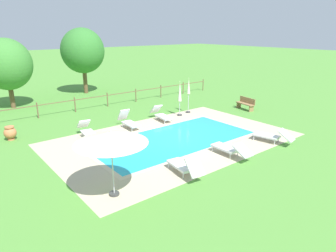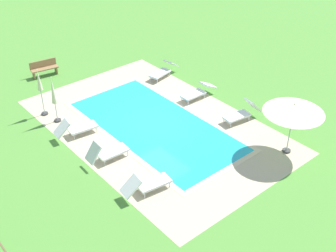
# 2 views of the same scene
# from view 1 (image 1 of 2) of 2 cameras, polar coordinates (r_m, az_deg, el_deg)

# --- Properties ---
(ground_plane) EXTENTS (160.00, 160.00, 0.00)m
(ground_plane) POSITION_cam_1_polar(r_m,az_deg,el_deg) (15.91, 0.97, -2.53)
(ground_plane) COLOR #518E38
(pool_deck_paving) EXTENTS (12.43, 7.93, 0.01)m
(pool_deck_paving) POSITION_cam_1_polar(r_m,az_deg,el_deg) (15.91, 0.97, -2.51)
(pool_deck_paving) COLOR #BCAD8E
(pool_deck_paving) RESTS_ON ground
(swimming_pool_water) EXTENTS (8.55, 4.06, 0.01)m
(swimming_pool_water) POSITION_cam_1_polar(r_m,az_deg,el_deg) (15.91, 0.97, -2.51)
(swimming_pool_water) COLOR #23A8C1
(swimming_pool_water) RESTS_ON ground
(pool_coping_rim) EXTENTS (9.03, 4.54, 0.01)m
(pool_coping_rim) POSITION_cam_1_polar(r_m,az_deg,el_deg) (15.91, 0.97, -2.50)
(pool_coping_rim) COLOR beige
(pool_coping_rim) RESTS_ON ground
(sun_lounger_north_near_steps) EXTENTS (0.83, 2.00, 0.91)m
(sun_lounger_north_near_steps) POSITION_cam_1_polar(r_m,az_deg,el_deg) (19.12, -1.27, 2.19)
(sun_lounger_north_near_steps) COLOR white
(sun_lounger_north_near_steps) RESTS_ON ground
(sun_lounger_north_mid) EXTENTS (0.86, 1.96, 0.95)m
(sun_lounger_north_mid) POSITION_cam_1_polar(r_m,az_deg,el_deg) (12.03, 3.19, -7.52)
(sun_lounger_north_mid) COLOR white
(sun_lounger_north_mid) RESTS_ON ground
(sun_lounger_north_far) EXTENTS (0.69, 1.84, 1.02)m
(sun_lounger_north_far) POSITION_cam_1_polar(r_m,az_deg,el_deg) (17.79, -7.45, 0.90)
(sun_lounger_north_far) COLOR white
(sun_lounger_north_far) RESTS_ON ground
(sun_lounger_north_end) EXTENTS (0.99, 2.10, 0.81)m
(sun_lounger_north_end) POSITION_cam_1_polar(r_m,az_deg,el_deg) (16.24, 19.10, -1.74)
(sun_lounger_north_end) COLOR white
(sun_lounger_north_end) RESTS_ON ground
(sun_lounger_south_near_corner) EXTENTS (0.86, 2.04, 0.87)m
(sun_lounger_south_near_corner) POSITION_cam_1_polar(r_m,az_deg,el_deg) (16.62, -14.99, -0.87)
(sun_lounger_south_near_corner) COLOR white
(sun_lounger_south_near_corner) RESTS_ON ground
(sun_lounger_south_mid) EXTENTS (0.65, 2.08, 0.72)m
(sun_lounger_south_mid) POSITION_cam_1_polar(r_m,az_deg,el_deg) (14.04, 11.67, -4.22)
(sun_lounger_south_mid) COLOR white
(sun_lounger_south_mid) RESTS_ON ground
(patio_umbrella_open_foreground) EXTENTS (2.49, 2.49, 2.38)m
(patio_umbrella_open_foreground) POSITION_cam_1_polar(r_m,az_deg,el_deg) (10.09, -10.78, -2.18)
(patio_umbrella_open_foreground) COLOR #383838
(patio_umbrella_open_foreground) RESTS_ON ground
(patio_umbrella_closed_row_west) EXTENTS (0.32, 0.32, 2.33)m
(patio_umbrella_closed_row_west) POSITION_cam_1_polar(r_m,az_deg,el_deg) (19.95, 2.25, 6.09)
(patio_umbrella_closed_row_west) COLOR #383838
(patio_umbrella_closed_row_west) RESTS_ON ground
(patio_umbrella_closed_row_mid_west) EXTENTS (0.32, 0.32, 2.42)m
(patio_umbrella_closed_row_mid_west) POSITION_cam_1_polar(r_m,az_deg,el_deg) (20.69, 3.92, 6.82)
(patio_umbrella_closed_row_mid_west) COLOR #383838
(patio_umbrella_closed_row_mid_west) RESTS_ON ground
(wooden_bench_lawn_side) EXTENTS (0.68, 1.55, 0.87)m
(wooden_bench_lawn_side) POSITION_cam_1_polar(r_m,az_deg,el_deg) (22.43, 14.54, 4.20)
(wooden_bench_lawn_side) COLOR #937047
(wooden_bench_lawn_side) RESTS_ON ground
(terracotta_urn_near_fence) EXTENTS (0.62, 0.62, 0.74)m
(terracotta_urn_near_fence) POSITION_cam_1_polar(r_m,az_deg,el_deg) (17.73, -27.73, -1.13)
(terracotta_urn_near_fence) COLOR #C67547
(terracotta_urn_near_fence) RESTS_ON ground
(perimeter_fence) EXTENTS (20.26, 0.08, 1.05)m
(perimeter_fence) POSITION_cam_1_polar(r_m,az_deg,el_deg) (23.02, -11.42, 5.29)
(perimeter_fence) COLOR brown
(perimeter_fence) RESTS_ON ground
(tree_far_west) EXTENTS (3.49, 3.49, 5.00)m
(tree_far_west) POSITION_cam_1_polar(r_m,az_deg,el_deg) (24.63, -28.25, 10.24)
(tree_far_west) COLOR brown
(tree_far_west) RESTS_ON ground
(tree_west_mid) EXTENTS (3.75, 3.75, 5.71)m
(tree_west_mid) POSITION_cam_1_polar(r_m,az_deg,el_deg) (28.13, -15.86, 13.53)
(tree_west_mid) COLOR brown
(tree_west_mid) RESTS_ON ground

